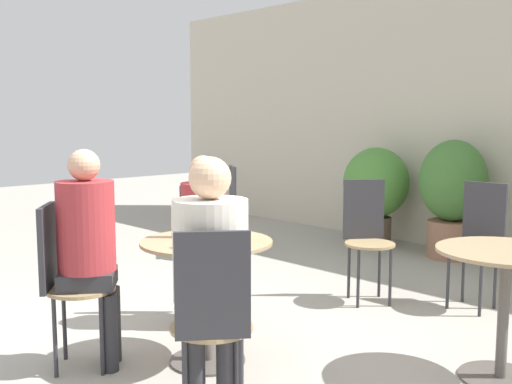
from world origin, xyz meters
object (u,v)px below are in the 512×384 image
bistro_chair_1 (63,271)px  beer_glass_1 (241,229)px  beer_glass_0 (201,233)px  beer_glass_3 (177,221)px  seated_person_0 (204,224)px  bistro_chair_2 (212,312)px  bistro_chair_4 (225,203)px  cafe_table_far (505,285)px  beer_glass_2 (219,218)px  cafe_table_near (207,272)px  bistro_chair_3 (479,233)px  bistro_chair_0 (203,240)px  seated_person_1 (89,239)px  bistro_chair_5 (366,228)px  seated_person_2 (211,265)px  potted_plant_0 (376,187)px  potted_plant_1 (453,192)px

bistro_chair_1 → beer_glass_1: bistro_chair_1 is taller
beer_glass_0 → beer_glass_3: (-0.33, 0.09, 0.01)m
seated_person_0 → bistro_chair_2: bearing=-90.0°
bistro_chair_1 → seated_person_0: (-0.03, 1.05, 0.14)m
bistro_chair_2 → beer_glass_3: bearing=-79.7°
bistro_chair_4 → seated_person_0: size_ratio=0.80×
cafe_table_far → beer_glass_3: (-1.51, -1.08, 0.29)m
seated_person_0 → beer_glass_2: seated_person_0 is taller
cafe_table_near → bistro_chair_2: size_ratio=0.81×
cafe_table_far → bistro_chair_3: bistro_chair_3 is taller
bistro_chair_0 → bistro_chair_4: bearing=81.9°
bistro_chair_0 → seated_person_1: (0.24, -1.02, 0.18)m
seated_person_1 → bistro_chair_3: bearing=-73.1°
cafe_table_far → bistro_chair_0: bistro_chair_0 is taller
seated_person_1 → beer_glass_1: seated_person_1 is taller
bistro_chair_5 → beer_glass_3: bistro_chair_5 is taller
seated_person_1 → seated_person_2: 0.94m
seated_person_0 → beer_glass_2: size_ratio=5.99×
bistro_chair_4 → potted_plant_0: bearing=99.7°
potted_plant_0 → seated_person_1: bearing=-78.0°
potted_plant_0 → potted_plant_1: bearing=1.7°
bistro_chair_0 → bistro_chair_2: bearing=-90.0°
cafe_table_near → bistro_chair_1: bistro_chair_1 is taller
seated_person_2 → beer_glass_2: size_ratio=6.37×
seated_person_1 → beer_glass_3: bearing=-77.1°
bistro_chair_0 → bistro_chair_1: (0.15, -1.14, 0.00)m
seated_person_1 → beer_glass_3: seated_person_1 is taller
beer_glass_2 → beer_glass_3: (-0.10, -0.24, -0.00)m
bistro_chair_4 → seated_person_0: seated_person_0 is taller
bistro_chair_4 → potted_plant_0: (0.74, 1.64, 0.10)m
seated_person_2 → beer_glass_0: 0.47m
bistro_chair_5 → beer_glass_0: bistro_chair_5 is taller
seated_person_2 → beer_glass_3: 0.80m
bistro_chair_1 → cafe_table_far: bearing=-100.0°
cafe_table_near → beer_glass_1: bearing=40.0°
bistro_chair_0 → beer_glass_1: 0.91m
seated_person_1 → beer_glass_2: seated_person_1 is taller
bistro_chair_3 → bistro_chair_5: (-0.71, -0.46, 0.00)m
bistro_chair_1 → beer_glass_0: bistro_chair_1 is taller
cafe_table_near → seated_person_2: (0.53, -0.41, 0.20)m
cafe_table_near → beer_glass_2: (-0.10, 0.18, 0.29)m
bistro_chair_1 → seated_person_0: 1.06m
seated_person_1 → bistro_chair_1: bearing=90.0°
bistro_chair_1 → bistro_chair_2: (1.14, 0.15, 0.00)m
bistro_chair_2 → bistro_chair_1: bearing=-45.0°
bistro_chair_4 → seated_person_0: 2.09m
bistro_chair_1 → bistro_chair_3: same height
seated_person_2 → beer_glass_0: size_ratio=7.41×
cafe_table_far → bistro_chair_2: size_ratio=0.78×
beer_glass_3 → potted_plant_1: bearing=92.3°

